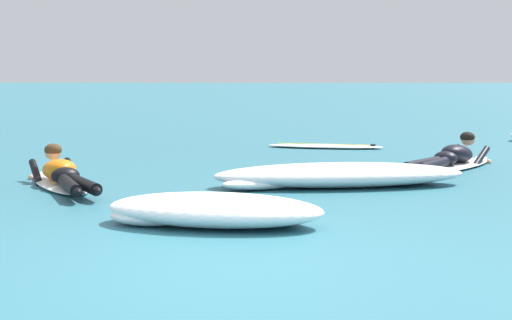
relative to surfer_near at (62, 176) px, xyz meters
The scene contains 6 objects.
ground_plane 6.51m from the surfer_near, 69.89° to the left, with size 120.00×120.00×0.00m, color #2D6B7A.
surfer_near is the anchor object (origin of this frame).
surfer_far 5.51m from the surfer_near, 21.52° to the left, with size 1.84×2.44×0.53m.
drifting_surfboard 6.10m from the surfer_near, 54.95° to the left, with size 2.13×0.91×0.16m.
whitewater_front 3.11m from the surfer_near, 49.63° to the right, with size 2.16×1.30×0.30m.
whitewater_far_band 3.37m from the surfer_near, ahead, with size 3.20×1.39×0.29m.
Camera 1 is at (0.31, -6.00, 1.45)m, focal length 58.30 mm.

